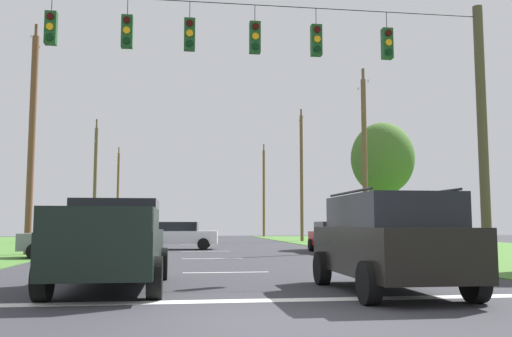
{
  "coord_description": "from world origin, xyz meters",
  "views": [
    {
      "loc": [
        -1.35,
        -8.09,
        1.39
      ],
      "look_at": [
        0.76,
        7.25,
        2.95
      ],
      "focal_mm": 38.76,
      "sensor_mm": 36.0,
      "label": 1
    }
  ],
  "objects_px": {
    "suv_black": "(388,240)",
    "utility_pole_near_left": "(264,191)",
    "utility_pole_far_left": "(32,140)",
    "utility_pole_mid_right": "(365,161)",
    "distant_car_oncoming": "(334,236)",
    "tree_roadside_far_right": "(382,159)",
    "distant_car_crossing_white": "(179,235)",
    "pickup_truck": "(113,244)",
    "utility_pole_distant_left": "(118,191)",
    "overhead_signal_span": "(231,106)",
    "distant_car_far_parked": "(75,239)",
    "utility_pole_far_right": "(302,175)",
    "utility_pole_distant_right": "(95,180)"
  },
  "relations": [
    {
      "from": "suv_black",
      "to": "tree_roadside_far_right",
      "type": "relative_size",
      "value": 0.64
    },
    {
      "from": "utility_pole_far_left",
      "to": "utility_pole_mid_right",
      "type": "bearing_deg",
      "value": 3.43
    },
    {
      "from": "distant_car_crossing_white",
      "to": "utility_pole_mid_right",
      "type": "distance_m",
      "value": 10.99
    },
    {
      "from": "pickup_truck",
      "to": "utility_pole_distant_left",
      "type": "relative_size",
      "value": 0.54
    },
    {
      "from": "utility_pole_far_right",
      "to": "utility_pole_near_left",
      "type": "height_order",
      "value": "utility_pole_far_right"
    },
    {
      "from": "utility_pole_distant_left",
      "to": "tree_roadside_far_right",
      "type": "height_order",
      "value": "utility_pole_distant_left"
    },
    {
      "from": "suv_black",
      "to": "utility_pole_far_right",
      "type": "xyz_separation_m",
      "value": [
        5.74,
        33.82,
        4.37
      ]
    },
    {
      "from": "distant_car_crossing_white",
      "to": "utility_pole_far_right",
      "type": "xyz_separation_m",
      "value": [
        10.03,
        13.44,
        4.64
      ]
    },
    {
      "from": "utility_pole_far_left",
      "to": "tree_roadside_far_right",
      "type": "height_order",
      "value": "utility_pole_far_left"
    },
    {
      "from": "overhead_signal_span",
      "to": "utility_pole_distant_right",
      "type": "bearing_deg",
      "value": 105.47
    },
    {
      "from": "utility_pole_far_right",
      "to": "distant_car_oncoming",
      "type": "bearing_deg",
      "value": -97.49
    },
    {
      "from": "distant_car_far_parked",
      "to": "utility_pole_far_right",
      "type": "relative_size",
      "value": 0.4
    },
    {
      "from": "utility_pole_distant_left",
      "to": "distant_car_crossing_white",
      "type": "bearing_deg",
      "value": -77.88
    },
    {
      "from": "distant_car_oncoming",
      "to": "utility_pole_distant_right",
      "type": "height_order",
      "value": "utility_pole_distant_right"
    },
    {
      "from": "utility_pole_mid_right",
      "to": "suv_black",
      "type": "bearing_deg",
      "value": -107.59
    },
    {
      "from": "utility_pole_near_left",
      "to": "utility_pole_distant_left",
      "type": "distance_m",
      "value": 16.45
    },
    {
      "from": "overhead_signal_span",
      "to": "distant_car_oncoming",
      "type": "relative_size",
      "value": 3.63
    },
    {
      "from": "pickup_truck",
      "to": "tree_roadside_far_right",
      "type": "distance_m",
      "value": 23.98
    },
    {
      "from": "utility_pole_mid_right",
      "to": "tree_roadside_far_right",
      "type": "relative_size",
      "value": 1.27
    },
    {
      "from": "utility_pole_near_left",
      "to": "utility_pole_distant_right",
      "type": "distance_m",
      "value": 23.37
    },
    {
      "from": "suv_black",
      "to": "utility_pole_near_left",
      "type": "xyz_separation_m",
      "value": [
        5.22,
        51.25,
        4.08
      ]
    },
    {
      "from": "distant_car_oncoming",
      "to": "utility_pole_distant_right",
      "type": "distance_m",
      "value": 23.81
    },
    {
      "from": "distant_car_crossing_white",
      "to": "suv_black",
      "type": "bearing_deg",
      "value": -78.12
    },
    {
      "from": "utility_pole_mid_right",
      "to": "utility_pole_distant_left",
      "type": "bearing_deg",
      "value": 114.49
    },
    {
      "from": "distant_car_crossing_white",
      "to": "tree_roadside_far_right",
      "type": "xyz_separation_m",
      "value": [
        12.15,
        0.49,
        4.54
      ]
    },
    {
      "from": "utility_pole_distant_right",
      "to": "utility_pole_distant_left",
      "type": "xyz_separation_m",
      "value": [
        -0.17,
        18.07,
        0.15
      ]
    },
    {
      "from": "distant_car_crossing_white",
      "to": "distant_car_oncoming",
      "type": "relative_size",
      "value": 1.02
    },
    {
      "from": "distant_car_crossing_white",
      "to": "distant_car_oncoming",
      "type": "xyz_separation_m",
      "value": [
        7.68,
        -4.45,
        0.0
      ]
    },
    {
      "from": "overhead_signal_span",
      "to": "distant_car_oncoming",
      "type": "xyz_separation_m",
      "value": [
        6.21,
        11.09,
        -4.02
      ]
    },
    {
      "from": "utility_pole_far_right",
      "to": "utility_pole_near_left",
      "type": "xyz_separation_m",
      "value": [
        -0.53,
        17.43,
        -0.29
      ]
    },
    {
      "from": "pickup_truck",
      "to": "tree_roadside_far_right",
      "type": "bearing_deg",
      "value": 54.94
    },
    {
      "from": "distant_car_oncoming",
      "to": "tree_roadside_far_right",
      "type": "distance_m",
      "value": 8.06
    },
    {
      "from": "distant_car_crossing_white",
      "to": "utility_pole_far_left",
      "type": "height_order",
      "value": "utility_pole_far_left"
    },
    {
      "from": "distant_car_crossing_white",
      "to": "tree_roadside_far_right",
      "type": "height_order",
      "value": "tree_roadside_far_right"
    },
    {
      "from": "distant_car_oncoming",
      "to": "utility_pole_far_right",
      "type": "relative_size",
      "value": 0.39
    },
    {
      "from": "distant_car_oncoming",
      "to": "tree_roadside_far_right",
      "type": "bearing_deg",
      "value": 47.85
    },
    {
      "from": "pickup_truck",
      "to": "tree_roadside_far_right",
      "type": "relative_size",
      "value": 0.72
    },
    {
      "from": "distant_car_crossing_white",
      "to": "utility_pole_near_left",
      "type": "bearing_deg",
      "value": 72.89
    },
    {
      "from": "utility_pole_distant_right",
      "to": "tree_roadside_far_right",
      "type": "xyz_separation_m",
      "value": [
        18.87,
        -13.57,
        0.42
      ]
    },
    {
      "from": "suv_black",
      "to": "utility_pole_far_left",
      "type": "xyz_separation_m",
      "value": [
        -11.09,
        15.51,
        4.19
      ]
    },
    {
      "from": "utility_pole_far_left",
      "to": "utility_pole_distant_left",
      "type": "distance_m",
      "value": 37.0
    },
    {
      "from": "overhead_signal_span",
      "to": "suv_black",
      "type": "distance_m",
      "value": 6.73
    },
    {
      "from": "distant_car_far_parked",
      "to": "tree_roadside_far_right",
      "type": "xyz_separation_m",
      "value": [
        16.41,
        7.77,
        4.54
      ]
    },
    {
      "from": "pickup_truck",
      "to": "utility_pole_far_left",
      "type": "bearing_deg",
      "value": 111.17
    },
    {
      "from": "distant_car_oncoming",
      "to": "utility_pole_far_right",
      "type": "bearing_deg",
      "value": 82.51
    },
    {
      "from": "distant_car_oncoming",
      "to": "utility_pole_mid_right",
      "type": "xyz_separation_m",
      "value": [
        1.84,
        0.56,
        3.89
      ]
    },
    {
      "from": "pickup_truck",
      "to": "distant_car_oncoming",
      "type": "relative_size",
      "value": 1.24
    },
    {
      "from": "utility_pole_distant_left",
      "to": "tree_roadside_far_right",
      "type": "bearing_deg",
      "value": -58.96
    },
    {
      "from": "overhead_signal_span",
      "to": "distant_car_far_parked",
      "type": "height_order",
      "value": "overhead_signal_span"
    },
    {
      "from": "distant_car_crossing_white",
      "to": "utility_pole_distant_left",
      "type": "bearing_deg",
      "value": 102.12
    }
  ]
}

